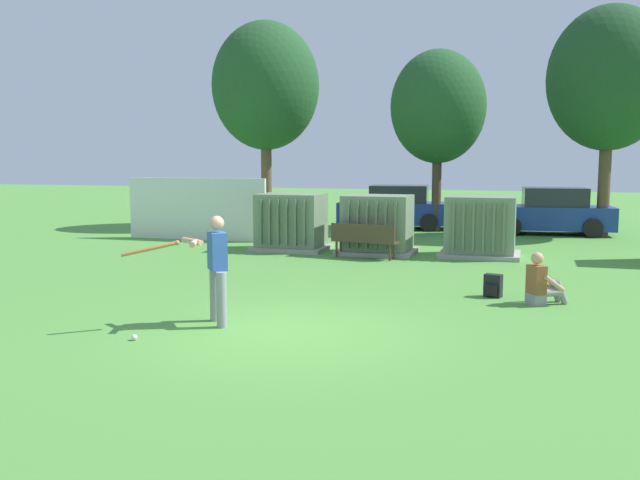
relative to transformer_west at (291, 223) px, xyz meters
name	(u,v)px	position (x,y,z in m)	size (l,w,h in m)	color
ground_plane	(283,332)	(2.99, -9.02, -0.79)	(96.00, 96.00, 0.00)	#51933D
fence_panel	(196,209)	(-3.77, 1.48, 0.21)	(4.80, 0.12, 2.00)	white
transformer_west	(291,223)	(0.00, 0.00, 0.00)	(2.10, 1.70, 1.62)	#9E9B93
transformer_mid_west	(378,225)	(2.55, -0.07, 0.00)	(2.10, 1.70, 1.62)	#9E9B93
transformer_mid_east	(480,227)	(5.31, 0.20, 0.00)	(2.10, 1.70, 1.62)	#9E9B93
park_bench	(364,238)	(2.40, -1.09, -0.25)	(1.84, 0.72, 0.92)	#4C3828
batter	(214,264)	(1.80, -8.89, 0.19)	(1.41, 1.21, 1.74)	gray
sports_ball	(134,337)	(1.10, -10.13, -0.74)	(0.09, 0.09, 0.09)	white
seated_spectator	(541,284)	(6.80, -5.78, -0.41)	(0.78, 0.68, 0.96)	gray
backpack	(493,286)	(5.93, -5.36, -0.57)	(0.36, 0.32, 0.44)	black
tree_left	(266,86)	(-3.18, 6.26, 4.54)	(4.06, 4.06, 7.77)	brown
tree_center_left	(438,107)	(3.32, 6.42, 3.64)	(3.38, 3.38, 6.46)	#4C3828
tree_center_right	(609,79)	(8.91, 6.13, 4.42)	(3.97, 3.97, 7.59)	brown
parked_car_leftmost	(396,208)	(1.75, 6.97, -0.04)	(4.34, 2.22, 1.62)	navy
parked_car_left_of_center	(551,213)	(7.26, 6.55, -0.04)	(4.32, 2.17, 1.62)	navy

